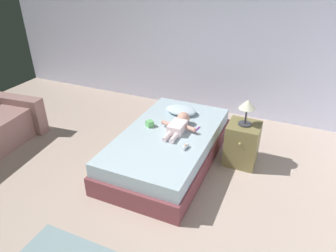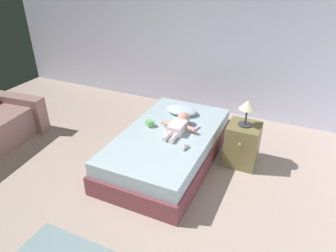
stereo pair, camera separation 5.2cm
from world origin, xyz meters
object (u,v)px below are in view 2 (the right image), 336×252
(bed, at_px, (168,147))
(baby, at_px, (179,125))
(lamp, at_px, (247,107))
(toy_block, at_px, (150,124))
(pillow, at_px, (182,110))
(toothbrush, at_px, (197,129))
(nightstand, at_px, (242,144))
(baby_bottle, at_px, (185,147))

(bed, relative_size, baby, 3.38)
(bed, xyz_separation_m, lamp, (0.91, 0.36, 0.61))
(baby, bearing_deg, toy_block, -167.63)
(pillow, bearing_deg, toothbrush, -43.94)
(baby, distance_m, lamp, 0.90)
(bed, height_order, nightstand, nightstand)
(baby, xyz_separation_m, lamp, (0.81, 0.22, 0.33))
(baby, xyz_separation_m, toothbrush, (0.22, 0.09, -0.06))
(bed, height_order, lamp, lamp)
(toothbrush, height_order, nightstand, nightstand)
(bed, bearing_deg, baby_bottle, -37.60)
(pillow, xyz_separation_m, baby, (0.15, -0.45, 0.02))
(baby, distance_m, toy_block, 0.40)
(toothbrush, distance_m, baby_bottle, 0.50)
(toothbrush, xyz_separation_m, lamp, (0.59, 0.13, 0.39))
(baby, bearing_deg, bed, -124.27)
(bed, xyz_separation_m, baby, (0.10, 0.14, 0.29))
(bed, distance_m, toothbrush, 0.45)
(toothbrush, xyz_separation_m, baby_bottle, (0.02, -0.49, 0.02))
(baby, distance_m, baby_bottle, 0.47)
(pillow, height_order, lamp, lamp)
(bed, xyz_separation_m, toothbrush, (0.32, 0.23, 0.23))
(pillow, distance_m, lamp, 1.04)
(baby_bottle, bearing_deg, bed, 142.40)
(lamp, bearing_deg, nightstand, -90.00)
(toy_block, distance_m, baby_bottle, 0.71)
(pillow, height_order, baby, baby)
(baby, bearing_deg, nightstand, 15.04)
(lamp, bearing_deg, toothbrush, -167.92)
(nightstand, height_order, lamp, lamp)
(bed, bearing_deg, lamp, 21.65)
(pillow, bearing_deg, nightstand, -13.46)
(nightstand, xyz_separation_m, baby_bottle, (-0.57, -0.62, 0.17))
(lamp, bearing_deg, baby, -164.95)
(pillow, relative_size, toy_block, 4.00)
(toothbrush, distance_m, lamp, 0.72)
(toothbrush, height_order, toy_block, toy_block)
(bed, height_order, baby_bottle, baby_bottle)
(baby, relative_size, toothbrush, 3.63)
(bed, relative_size, pillow, 4.57)
(bed, xyz_separation_m, toy_block, (-0.29, 0.06, 0.26))
(bed, xyz_separation_m, baby_bottle, (0.34, -0.26, 0.25))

